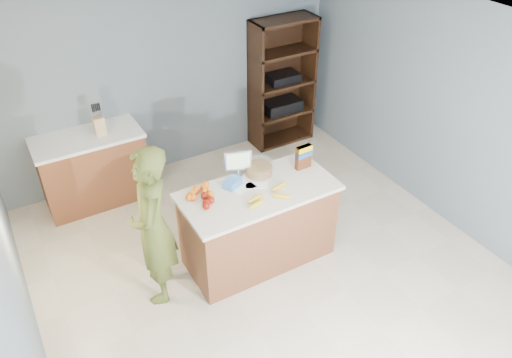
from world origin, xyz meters
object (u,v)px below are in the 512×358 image
counter_peninsula (258,227)px  shelving_unit (280,84)px  tv (238,161)px  cereal_box (304,155)px  person (153,227)px

counter_peninsula → shelving_unit: size_ratio=0.87×
tv → cereal_box: tv is taller
shelving_unit → tv: 2.35m
shelving_unit → person: 3.29m
shelving_unit → cereal_box: bearing=-116.1°
shelving_unit → tv: (-1.59, -1.71, 0.19)m
tv → cereal_box: 0.68m
counter_peninsula → cereal_box: 0.88m
counter_peninsula → cereal_box: (0.60, 0.11, 0.64)m
person → tv: 1.09m
person → cereal_box: (1.68, 0.04, 0.22)m
person → cereal_box: size_ratio=6.35×
tv → shelving_unit: bearing=47.1°
person → cereal_box: 1.69m
tv → person: bearing=-165.5°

